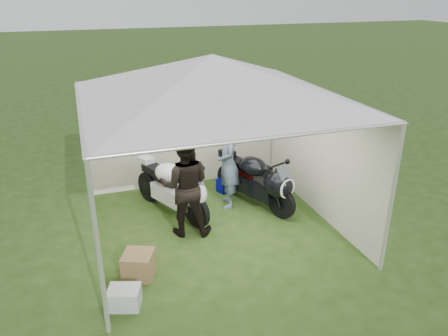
{
  "coord_description": "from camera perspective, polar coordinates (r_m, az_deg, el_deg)",
  "views": [
    {
      "loc": [
        -2.0,
        -6.43,
        3.95
      ],
      "look_at": [
        0.3,
        0.35,
        0.95
      ],
      "focal_mm": 35.0,
      "sensor_mm": 36.0,
      "label": 1
    }
  ],
  "objects": [
    {
      "name": "canopy_tent",
      "position": [
        6.91,
        -1.56,
        11.2
      ],
      "size": [
        5.66,
        5.66,
        3.0
      ],
      "color": "silver",
      "rests_on": "ground"
    },
    {
      "name": "equipment_box",
      "position": [
        9.19,
        4.48,
        -1.22
      ],
      "size": [
        0.52,
        0.44,
        0.47
      ],
      "primitive_type": "cube",
      "rotation": [
        0.0,
        0.0,
        0.14
      ],
      "color": "black",
      "rests_on": "ground"
    },
    {
      "name": "person_dark_jacket",
      "position": [
        7.28,
        -5.11,
        -2.26
      ],
      "size": [
        1.03,
        0.91,
        1.78
      ],
      "primitive_type": "imported",
      "rotation": [
        0.0,
        0.0,
        2.83
      ],
      "color": "black",
      "rests_on": "ground"
    },
    {
      "name": "paddock_stand",
      "position": [
        9.07,
        0.32,
        -2.14
      ],
      "size": [
        0.44,
        0.36,
        0.28
      ],
      "primitive_type": "cube",
      "rotation": [
        0.0,
        0.0,
        0.39
      ],
      "color": "#0B11CB",
      "rests_on": "ground"
    },
    {
      "name": "crate_0",
      "position": [
        6.17,
        -12.88,
        -16.16
      ],
      "size": [
        0.5,
        0.44,
        0.28
      ],
      "primitive_type": "cube",
      "rotation": [
        0.0,
        0.0,
        -0.31
      ],
      "color": "#B9BDC2",
      "rests_on": "ground"
    },
    {
      "name": "motorcycle_white",
      "position": [
        8.0,
        -6.44,
        -2.55
      ],
      "size": [
        1.09,
        1.89,
        1.0
      ],
      "rotation": [
        0.0,
        0.0,
        0.44
      ],
      "color": "black",
      "rests_on": "ground"
    },
    {
      "name": "person_blue_jacket",
      "position": [
        8.2,
        0.58,
        0.6
      ],
      "size": [
        0.54,
        0.71,
        1.74
      ],
      "primitive_type": "imported",
      "rotation": [
        0.0,
        0.0,
        -1.78
      ],
      "color": "slate",
      "rests_on": "ground"
    },
    {
      "name": "motorcycle_black",
      "position": [
        8.29,
        4.54,
        -1.56
      ],
      "size": [
        1.02,
        1.91,
        0.99
      ],
      "rotation": [
        0.0,
        0.0,
        0.39
      ],
      "color": "black",
      "rests_on": "ground"
    },
    {
      "name": "crate_1",
      "position": [
        6.64,
        -11.09,
        -12.28
      ],
      "size": [
        0.56,
        0.56,
        0.38
      ],
      "primitive_type": "cube",
      "rotation": [
        0.0,
        0.0,
        -0.4
      ],
      "color": "brown",
      "rests_on": "ground"
    },
    {
      "name": "ground",
      "position": [
        7.81,
        -1.29,
        -7.7
      ],
      "size": [
        80.0,
        80.0,
        0.0
      ],
      "primitive_type": "plane",
      "color": "#263F13",
      "rests_on": "ground"
    }
  ]
}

